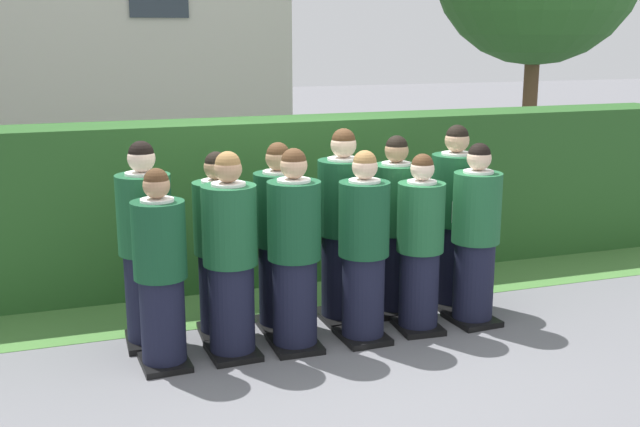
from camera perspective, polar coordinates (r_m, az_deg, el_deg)
ground_plane at (r=6.55m, az=0.71°, el=-9.45°), size 60.00×60.00×0.00m
student_front_row_0 at (r=5.99m, az=-11.62°, el=-4.41°), size 0.40×0.46×1.55m
student_front_row_1 at (r=6.09m, az=-6.59°, el=-3.46°), size 0.43×0.53×1.64m
student_front_row_2 at (r=6.20m, az=-1.89°, el=-3.08°), size 0.43×0.48×1.64m
student_front_row_3 at (r=6.38m, az=3.23°, el=-2.83°), size 0.42×0.47×1.60m
student_front_row_4 at (r=6.64m, az=7.35°, el=-2.53°), size 0.40×0.46×1.54m
student_front_row_5 at (r=6.89m, az=11.34°, el=-1.84°), size 0.42×0.52×1.61m
student_rear_row_0 at (r=6.43m, az=-12.64°, el=-2.59°), size 0.44×0.49×1.69m
student_rear_row_1 at (r=6.53m, az=-7.44°, el=-2.65°), size 0.41×0.50×1.58m
student_rear_row_2 at (r=6.65m, az=-3.03°, el=-2.05°), size 0.42×0.51×1.63m
student_rear_row_3 at (r=6.82m, az=1.69°, el=-1.25°), size 0.45×0.54×1.72m
student_rear_row_4 at (r=7.04m, az=5.52°, el=-1.19°), size 0.43×0.49×1.63m
student_rear_row_5 at (r=7.28m, az=9.80°, el=-0.55°), size 0.44×0.50×1.71m
hedge at (r=8.04m, az=-3.88°, el=1.02°), size 9.73×0.70×1.66m
lawn_strip at (r=7.52m, az=-2.15°, el=-6.37°), size 9.73×0.90×0.01m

